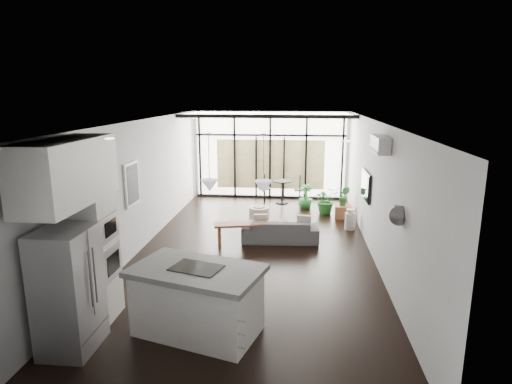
% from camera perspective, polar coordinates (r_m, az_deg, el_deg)
% --- Properties ---
extents(floor, '(5.00, 10.00, 0.00)m').
position_cam_1_polar(floor, '(9.41, -0.18, -7.85)').
color(floor, black).
rests_on(floor, ground).
extents(ceiling, '(5.00, 10.00, 0.00)m').
position_cam_1_polar(ceiling, '(8.81, -0.20, 9.42)').
color(ceiling, silver).
rests_on(ceiling, ground).
extents(wall_left, '(0.02, 10.00, 2.80)m').
position_cam_1_polar(wall_left, '(9.58, -15.23, 0.80)').
color(wall_left, silver).
rests_on(wall_left, ground).
extents(wall_right, '(0.02, 10.00, 2.80)m').
position_cam_1_polar(wall_right, '(9.10, 15.66, 0.14)').
color(wall_right, silver).
rests_on(wall_right, ground).
extents(wall_back, '(5.00, 0.02, 2.80)m').
position_cam_1_polar(wall_back, '(13.91, 1.92, 4.96)').
color(wall_back, silver).
rests_on(wall_back, ground).
extents(wall_front, '(5.00, 0.02, 2.80)m').
position_cam_1_polar(wall_front, '(4.32, -7.18, -14.00)').
color(wall_front, silver).
rests_on(wall_front, ground).
extents(glazing, '(5.00, 0.20, 2.80)m').
position_cam_1_polar(glazing, '(13.79, 1.89, 4.89)').
color(glazing, black).
rests_on(glazing, ground).
extents(skylight, '(4.70, 1.90, 0.06)m').
position_cam_1_polar(skylight, '(12.79, 1.67, 10.42)').
color(skylight, silver).
rests_on(skylight, ceiling).
extents(neighbour_building, '(3.50, 0.02, 1.60)m').
position_cam_1_polar(neighbour_building, '(13.91, 1.90, 3.71)').
color(neighbour_building, '#F6F39A').
rests_on(neighbour_building, ground).
extents(island, '(2.03, 1.54, 0.98)m').
position_cam_1_polar(island, '(6.30, -7.82, -14.13)').
color(island, white).
rests_on(island, floor).
extents(cooktop, '(0.79, 0.63, 0.01)m').
position_cam_1_polar(cooktop, '(6.09, -7.96, -9.97)').
color(cooktop, black).
rests_on(cooktop, island).
extents(fridge, '(0.65, 0.81, 1.67)m').
position_cam_1_polar(fridge, '(6.25, -23.72, -11.91)').
color(fridge, gray).
rests_on(fridge, floor).
extents(appliance_column, '(0.64, 0.67, 2.49)m').
position_cam_1_polar(appliance_column, '(6.79, -21.35, -6.00)').
color(appliance_column, white).
rests_on(appliance_column, floor).
extents(upper_cabinets, '(0.62, 1.75, 0.86)m').
position_cam_1_polar(upper_cabinets, '(6.14, -23.92, 2.47)').
color(upper_cabinets, white).
rests_on(upper_cabinets, wall_left).
extents(pendant_left, '(0.26, 0.26, 0.18)m').
position_cam_1_polar(pendant_left, '(6.37, -6.21, 0.86)').
color(pendant_left, silver).
rests_on(pendant_left, ceiling).
extents(pendant_right, '(0.26, 0.26, 0.18)m').
position_cam_1_polar(pendant_right, '(6.26, 0.97, 0.71)').
color(pendant_right, silver).
rests_on(pendant_right, ceiling).
extents(sofa, '(1.79, 0.63, 0.69)m').
position_cam_1_polar(sofa, '(9.92, 3.20, -4.66)').
color(sofa, '#515154').
rests_on(sofa, floor).
extents(console_bench, '(1.59, 0.71, 0.50)m').
position_cam_1_polar(console_bench, '(9.76, -1.03, -5.52)').
color(console_bench, brown).
rests_on(console_bench, floor).
extents(pouf, '(0.61, 0.61, 0.43)m').
position_cam_1_polar(pouf, '(11.30, 0.42, -3.10)').
color(pouf, beige).
rests_on(pouf, floor).
extents(crate, '(0.49, 0.49, 0.35)m').
position_cam_1_polar(crate, '(12.04, 11.57, -2.56)').
color(crate, brown).
rests_on(crate, floor).
extents(plant_tall, '(0.94, 0.99, 0.61)m').
position_cam_1_polar(plant_tall, '(12.33, 9.33, -1.46)').
color(plant_tall, '#256C29').
rests_on(plant_tall, floor).
extents(plant_med, '(0.69, 0.84, 0.41)m').
position_cam_1_polar(plant_med, '(12.77, 6.61, -1.32)').
color(plant_med, '#256C29').
rests_on(plant_med, floor).
extents(plant_crate, '(0.40, 0.59, 0.24)m').
position_cam_1_polar(plant_crate, '(11.96, 11.64, -1.22)').
color(plant_crate, '#256C29').
rests_on(plant_crate, crate).
extents(milk_can, '(0.29, 0.29, 0.53)m').
position_cam_1_polar(milk_can, '(11.03, 12.45, -3.56)').
color(milk_can, beige).
rests_on(milk_can, floor).
extents(bistro_set, '(1.71, 0.78, 0.80)m').
position_cam_1_polar(bistro_set, '(13.32, 3.50, 0.20)').
color(bistro_set, black).
rests_on(bistro_set, floor).
extents(tv, '(0.05, 1.10, 0.65)m').
position_cam_1_polar(tv, '(10.08, 14.46, 0.86)').
color(tv, black).
rests_on(tv, wall_right).
extents(ac_unit, '(0.22, 0.90, 0.30)m').
position_cam_1_polar(ac_unit, '(8.13, 16.23, 6.13)').
color(ac_unit, silver).
rests_on(ac_unit, wall_right).
extents(framed_art, '(0.04, 0.70, 0.90)m').
position_cam_1_polar(framed_art, '(9.09, -16.21, 1.06)').
color(framed_art, black).
rests_on(framed_art, wall_left).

